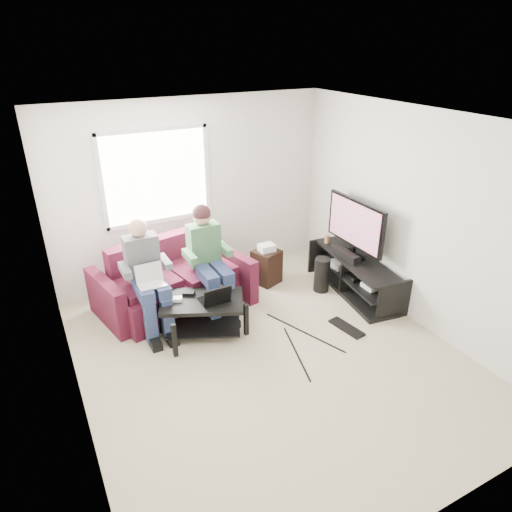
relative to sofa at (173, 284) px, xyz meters
The scene contains 26 objects.
floor 1.71m from the sofa, 69.05° to the right, with size 4.50×4.50×0.00m, color #BBB292.
ceiling 2.83m from the sofa, 69.05° to the right, with size 4.50×4.50×0.00m, color white.
wall_back 1.33m from the sofa, 48.72° to the left, with size 4.50×4.50×0.00m, color silver.
wall_front 3.98m from the sofa, 81.07° to the right, with size 4.50×4.50×0.00m, color silver.
wall_left 2.32m from the sofa, 131.79° to the right, with size 4.50×4.50×0.00m, color silver.
wall_right 3.19m from the sofa, 31.07° to the right, with size 4.50×4.50×0.00m, color silver.
window 1.44m from the sofa, 81.46° to the left, with size 1.48×0.04×1.28m.
sofa is the anchor object (origin of this frame).
person_left 0.68m from the sofa, 139.59° to the right, with size 0.40×0.71×1.37m.
person_right 0.71m from the sofa, 38.70° to the right, with size 0.40×0.71×1.41m.
laptop_silver 0.78m from the sofa, 127.04° to the right, with size 0.32×0.22×0.24m, color silver, non-canonical shape.
coffee_table 0.81m from the sofa, 82.49° to the right, with size 1.12×0.93×0.48m.
laptop_black 0.95m from the sofa, 75.66° to the right, with size 0.34×0.24×0.24m, color black, non-canonical shape.
controller_a 0.73m from the sofa, 104.29° to the right, with size 0.14×0.09×0.04m, color silver.
controller_b 0.65m from the sofa, 89.46° to the right, with size 0.14×0.09×0.04m, color black.
controller_c 0.79m from the sofa, 58.16° to the right, with size 0.14×0.09×0.04m, color gray.
tv_stand 2.52m from the sofa, 19.91° to the right, with size 0.69×1.65×0.53m.
tv 2.57m from the sofa, 17.76° to the right, with size 0.12×1.10×0.81m.
soundbar 2.39m from the sofa, 18.62° to the right, with size 0.12×0.50×0.10m, color black.
drink_cup 2.35m from the sofa, ahead, with size 0.08×0.08×0.12m, color #956440.
console_white 2.68m from the sofa, 27.96° to the right, with size 0.30×0.22×0.06m, color silver.
console_grey 2.43m from the sofa, 13.25° to the right, with size 0.34×0.26×0.08m, color gray.
console_black 2.54m from the sofa, 20.97° to the right, with size 0.38×0.30×0.07m, color black.
subwoofer 2.08m from the sofa, 16.89° to the right, with size 0.22×0.22×0.50m, color black.
keyboard_floor 2.33m from the sofa, 41.98° to the right, with size 0.16×0.49×0.03m, color black.
end_table 1.41m from the sofa, ahead, with size 0.34×0.34×0.61m.
Camera 1 is at (-2.09, -3.63, 3.29)m, focal length 32.00 mm.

